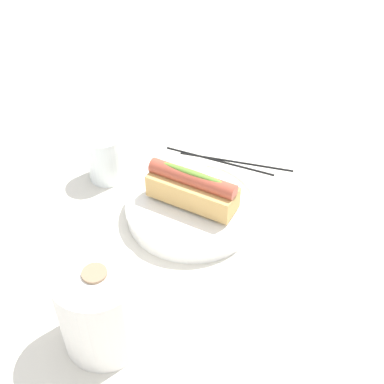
% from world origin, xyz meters
% --- Properties ---
extents(ground_plane, '(2.40, 2.40, 0.00)m').
position_xyz_m(ground_plane, '(0.00, 0.00, 0.00)').
color(ground_plane, silver).
extents(serving_bowl, '(0.23, 0.23, 0.03)m').
position_xyz_m(serving_bowl, '(0.02, 0.00, 0.02)').
color(serving_bowl, white).
rests_on(serving_bowl, ground_plane).
extents(hotdog_front, '(0.15, 0.05, 0.06)m').
position_xyz_m(hotdog_front, '(0.02, 0.00, 0.06)').
color(hotdog_front, tan).
rests_on(hotdog_front, serving_bowl).
extents(water_glass, '(0.07, 0.07, 0.09)m').
position_xyz_m(water_glass, '(0.21, -0.02, 0.04)').
color(water_glass, white).
rests_on(water_glass, ground_plane).
extents(paper_towel_roll, '(0.11, 0.11, 0.13)m').
position_xyz_m(paper_towel_roll, '(0.02, 0.26, 0.07)').
color(paper_towel_roll, white).
rests_on(paper_towel_roll, ground_plane).
extents(chopstick_near, '(0.22, 0.02, 0.01)m').
position_xyz_m(chopstick_near, '(0.04, -0.16, 0.00)').
color(chopstick_near, black).
rests_on(chopstick_near, ground_plane).
extents(chopstick_far, '(0.22, 0.05, 0.01)m').
position_xyz_m(chopstick_far, '(0.01, -0.17, 0.00)').
color(chopstick_far, black).
rests_on(chopstick_far, ground_plane).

